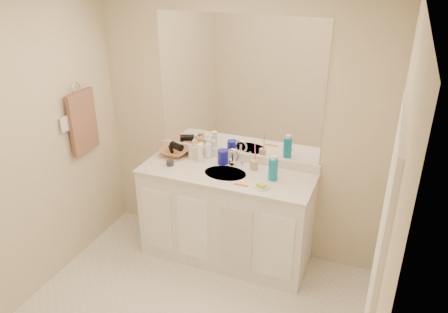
% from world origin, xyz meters
% --- Properties ---
extents(wall_back, '(2.60, 0.02, 2.40)m').
position_xyz_m(wall_back, '(0.00, 1.30, 1.20)').
color(wall_back, beige).
rests_on(wall_back, floor).
extents(wall_left, '(0.02, 2.60, 2.40)m').
position_xyz_m(wall_left, '(-1.30, 0.00, 1.20)').
color(wall_left, beige).
rests_on(wall_left, floor).
extents(wall_right, '(0.02, 2.60, 2.40)m').
position_xyz_m(wall_right, '(1.30, 0.00, 1.20)').
color(wall_right, beige).
rests_on(wall_right, floor).
extents(vanity_cabinet, '(1.50, 0.55, 0.85)m').
position_xyz_m(vanity_cabinet, '(0.00, 1.02, 0.42)').
color(vanity_cabinet, white).
rests_on(vanity_cabinet, floor).
extents(countertop, '(1.52, 0.57, 0.03)m').
position_xyz_m(countertop, '(0.00, 1.02, 0.86)').
color(countertop, silver).
rests_on(countertop, vanity_cabinet).
extents(backsplash, '(1.52, 0.03, 0.08)m').
position_xyz_m(backsplash, '(0.00, 1.29, 0.92)').
color(backsplash, silver).
rests_on(backsplash, countertop).
extents(sink_basin, '(0.37, 0.37, 0.02)m').
position_xyz_m(sink_basin, '(0.00, 1.00, 0.87)').
color(sink_basin, beige).
rests_on(sink_basin, countertop).
extents(faucet, '(0.02, 0.02, 0.11)m').
position_xyz_m(faucet, '(0.00, 1.18, 0.94)').
color(faucet, silver).
rests_on(faucet, countertop).
extents(mirror, '(1.48, 0.01, 1.20)m').
position_xyz_m(mirror, '(0.00, 1.29, 1.56)').
color(mirror, white).
rests_on(mirror, wall_back).
extents(blue_mug, '(0.12, 0.12, 0.13)m').
position_xyz_m(blue_mug, '(-0.09, 1.17, 0.94)').
color(blue_mug, '#1719A2').
rests_on(blue_mug, countertop).
extents(tan_cup, '(0.08, 0.08, 0.09)m').
position_xyz_m(tan_cup, '(0.20, 1.16, 0.92)').
color(tan_cup, tan).
rests_on(tan_cup, countertop).
extents(toothbrush, '(0.01, 0.04, 0.20)m').
position_xyz_m(toothbrush, '(0.21, 1.16, 1.03)').
color(toothbrush, '#F841A2').
rests_on(toothbrush, tan_cup).
extents(mouthwash_bottle, '(0.10, 0.10, 0.19)m').
position_xyz_m(mouthwash_bottle, '(0.41, 1.05, 0.97)').
color(mouthwash_bottle, '#0D7BA3').
rests_on(mouthwash_bottle, countertop).
extents(soap_dish, '(0.13, 0.12, 0.01)m').
position_xyz_m(soap_dish, '(0.37, 0.87, 0.89)').
color(soap_dish, silver).
rests_on(soap_dish, countertop).
extents(green_soap, '(0.08, 0.07, 0.03)m').
position_xyz_m(green_soap, '(0.37, 0.87, 0.90)').
color(green_soap, '#9BCD32').
rests_on(green_soap, soap_dish).
extents(orange_comb, '(0.12, 0.03, 0.01)m').
position_xyz_m(orange_comb, '(0.20, 0.85, 0.88)').
color(orange_comb, '#E75118').
rests_on(orange_comb, countertop).
extents(dark_jar, '(0.07, 0.07, 0.05)m').
position_xyz_m(dark_jar, '(-0.51, 0.96, 0.90)').
color(dark_jar, '#25262A').
rests_on(dark_jar, countertop).
extents(extra_white_bottle, '(0.05, 0.05, 0.17)m').
position_xyz_m(extra_white_bottle, '(-0.29, 1.12, 0.97)').
color(extra_white_bottle, white).
rests_on(extra_white_bottle, countertop).
extents(soap_bottle_white, '(0.09, 0.09, 0.18)m').
position_xyz_m(soap_bottle_white, '(-0.26, 1.25, 0.97)').
color(soap_bottle_white, white).
rests_on(soap_bottle_white, countertop).
extents(soap_bottle_cream, '(0.09, 0.09, 0.18)m').
position_xyz_m(soap_bottle_cream, '(-0.38, 1.18, 0.97)').
color(soap_bottle_cream, beige).
rests_on(soap_bottle_cream, countertop).
extents(soap_bottle_yellow, '(0.12, 0.12, 0.15)m').
position_xyz_m(soap_bottle_yellow, '(-0.39, 1.25, 0.95)').
color(soap_bottle_yellow, '#EBB45B').
rests_on(soap_bottle_yellow, countertop).
extents(wicker_basket, '(0.27, 0.27, 0.07)m').
position_xyz_m(wicker_basket, '(-0.57, 1.18, 0.91)').
color(wicker_basket, '#A86B44').
rests_on(wicker_basket, countertop).
extents(hair_dryer, '(0.15, 0.11, 0.07)m').
position_xyz_m(hair_dryer, '(-0.55, 1.18, 0.97)').
color(hair_dryer, black).
rests_on(hair_dryer, wicker_basket).
extents(towel_ring, '(0.01, 0.11, 0.11)m').
position_xyz_m(towel_ring, '(-1.27, 0.77, 1.55)').
color(towel_ring, silver).
rests_on(towel_ring, wall_left).
extents(hand_towel, '(0.04, 0.32, 0.55)m').
position_xyz_m(hand_towel, '(-1.25, 0.77, 1.25)').
color(hand_towel, brown).
rests_on(hand_towel, towel_ring).
extents(switch_plate, '(0.01, 0.08, 0.13)m').
position_xyz_m(switch_plate, '(-1.27, 0.57, 1.30)').
color(switch_plate, white).
rests_on(switch_plate, wall_left).
extents(door, '(0.02, 0.82, 2.00)m').
position_xyz_m(door, '(1.29, -0.30, 1.00)').
color(door, white).
rests_on(door, floor).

